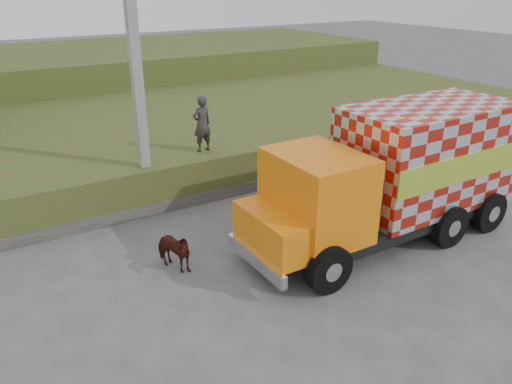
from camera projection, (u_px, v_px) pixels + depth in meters
ground at (244, 262)px, 13.40m from camera, size 120.00×120.00×0.00m
embankment at (126, 140)px, 20.96m from camera, size 40.00×12.00×1.50m
embankment_far at (62, 77)px, 30.08m from camera, size 40.00×12.00×3.00m
retaining_strip at (123, 214)px, 15.67m from camera, size 16.00×0.50×0.40m
utility_pole at (138, 85)px, 14.93m from camera, size 1.20×0.30×8.00m
cargo_truck at (397, 174)px, 14.07m from camera, size 8.46×2.96×3.77m
cow at (173, 251)px, 12.86m from camera, size 1.07×1.44×1.11m
pedestrian at (202, 124)px, 16.94m from camera, size 0.76×0.56×1.92m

